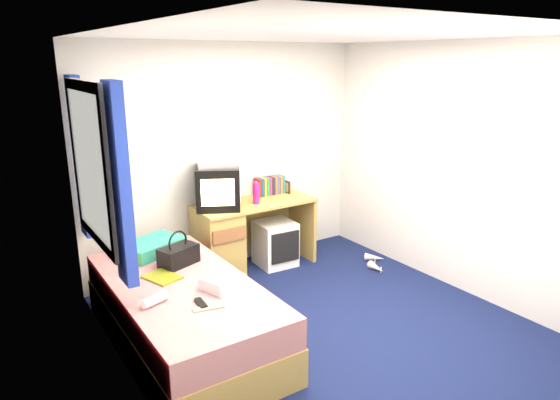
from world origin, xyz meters
TOP-DOWN VIEW (x-y plane):
  - ground at (0.00, 0.00)m, footprint 3.40×3.40m
  - room_shell at (0.00, 0.00)m, footprint 3.40×3.40m
  - bed at (-1.10, 0.41)m, footprint 1.01×2.00m
  - pillow at (-1.07, 1.13)m, footprint 0.62×0.52m
  - desk at (-0.11, 1.44)m, footprint 1.30×0.55m
  - storage_cube at (0.39, 1.37)m, footprint 0.42×0.42m
  - crt_tv at (-0.26, 1.44)m, footprint 0.57×0.55m
  - vcr at (-0.25, 1.44)m, footprint 0.46×0.39m
  - book_row at (0.47, 1.60)m, footprint 0.34×0.13m
  - picture_frame at (0.67, 1.54)m, footprint 0.02×0.12m
  - pink_water_bottle at (0.15, 1.36)m, footprint 0.08×0.08m
  - aerosol_can at (0.03, 1.52)m, footprint 0.05×0.05m
  - handbag at (-0.98, 0.75)m, footprint 0.37×0.28m
  - towel at (-0.87, 0.16)m, footprint 0.34×0.31m
  - magazine at (-1.20, 0.57)m, footprint 0.29×0.33m
  - water_bottle at (-1.40, 0.18)m, footprint 0.21×0.13m
  - colour_swatch_fan at (-1.11, -0.09)m, footprint 0.23×0.11m
  - remote_control at (-1.13, -0.01)m, footprint 0.06×0.16m
  - window_assembly at (-1.55, 0.90)m, footprint 0.11×1.42m
  - white_heels at (1.29, 0.70)m, footprint 0.34×0.45m

SIDE VIEW (x-z plane):
  - ground at x=0.00m, z-range 0.00..0.00m
  - white_heels at x=1.29m, z-range -0.01..0.09m
  - storage_cube at x=0.39m, z-range 0.00..0.50m
  - bed at x=-1.10m, z-range 0.00..0.54m
  - desk at x=-0.11m, z-range 0.03..0.78m
  - colour_swatch_fan at x=-1.11m, z-range 0.54..0.55m
  - magazine at x=-1.20m, z-range 0.54..0.55m
  - remote_control at x=-1.13m, z-range 0.54..0.56m
  - water_bottle at x=-1.40m, z-range 0.54..0.61m
  - towel at x=-0.87m, z-range 0.54..0.63m
  - pillow at x=-1.07m, z-range 0.54..0.66m
  - handbag at x=-0.98m, z-range 0.48..0.78m
  - picture_frame at x=0.67m, z-range 0.75..0.89m
  - aerosol_can at x=0.03m, z-range 0.75..0.92m
  - book_row at x=0.47m, z-range 0.75..0.95m
  - pink_water_bottle at x=0.15m, z-range 0.75..0.96m
  - crt_tv at x=-0.26m, z-range 0.75..1.18m
  - vcr at x=-0.25m, z-range 1.18..1.26m
  - window_assembly at x=-1.55m, z-range 0.72..2.12m
  - room_shell at x=0.00m, z-range -0.25..3.15m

